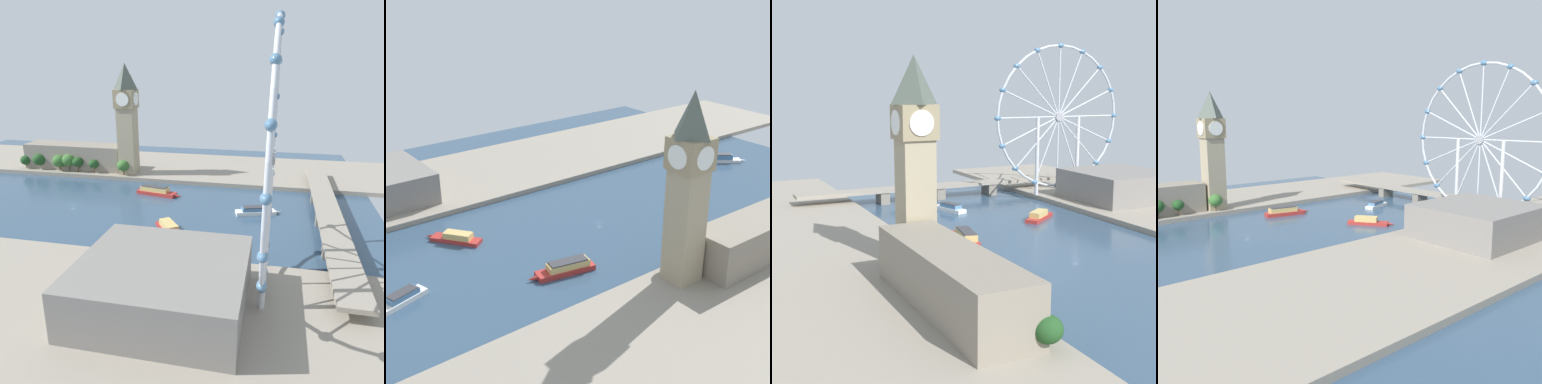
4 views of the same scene
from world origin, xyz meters
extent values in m
plane|color=#334C66|center=(0.00, 0.00, 0.00)|extent=(376.78, 376.78, 0.00)
cube|color=gray|center=(-103.39, 0.00, 1.50)|extent=(90.00, 520.00, 3.00)
cube|color=gray|center=(103.39, 0.00, 1.50)|extent=(90.00, 520.00, 3.00)
cube|color=tan|center=(-70.45, 11.80, 28.61)|extent=(12.95, 12.95, 51.22)
cube|color=#928260|center=(-70.45, 11.80, 61.05)|extent=(15.02, 15.02, 13.66)
pyramid|color=#4C564C|center=(-70.45, 11.80, 77.36)|extent=(13.60, 13.60, 18.97)
cylinder|color=white|center=(-70.45, 19.57, 61.05)|extent=(9.84, 0.50, 9.84)
cylinder|color=white|center=(-70.45, 4.03, 61.05)|extent=(9.84, 0.50, 9.84)
cylinder|color=white|center=(-62.68, 11.80, 61.05)|extent=(0.50, 9.84, 9.84)
cylinder|color=white|center=(-78.22, 11.80, 61.05)|extent=(0.50, 9.84, 9.84)
cube|color=gray|center=(-77.51, -37.57, 12.99)|extent=(22.00, 82.76, 19.97)
cylinder|color=#513823|center=(-65.39, -46.61, 4.84)|extent=(0.80, 0.80, 3.68)
ellipsoid|color=#386B2D|center=(-65.39, -46.61, 11.03)|extent=(10.87, 10.87, 9.79)
cylinder|color=#513823|center=(-66.50, -38.44, 5.14)|extent=(0.80, 0.80, 4.29)
ellipsoid|color=#386B2D|center=(-66.50, -38.44, 11.84)|extent=(11.37, 11.37, 10.24)
cylinder|color=#513823|center=(-65.02, -29.92, 5.33)|extent=(0.80, 0.80, 4.67)
ellipsoid|color=#1E471E|center=(-65.02, -29.92, 11.18)|extent=(8.79, 8.79, 7.91)
cylinder|color=#513823|center=(-65.51, -16.35, 5.09)|extent=(0.80, 0.80, 4.19)
ellipsoid|color=#1E471E|center=(-65.51, -16.35, 10.27)|extent=(7.70, 7.70, 6.93)
cylinder|color=#513823|center=(-63.91, 9.33, 4.87)|extent=(0.80, 0.80, 3.74)
ellipsoid|color=#386B2D|center=(-63.91, 9.33, 10.63)|extent=(9.72, 9.72, 8.75)
cube|color=#B22D28|center=(27.37, 72.13, 1.00)|extent=(25.14, 21.24, 2.00)
cone|color=#B22D28|center=(39.51, 81.16, 1.00)|extent=(4.96, 4.40, 2.00)
cube|color=#DBB766|center=(26.32, 71.35, 3.60)|extent=(15.13, 13.39, 3.22)
cube|color=white|center=(24.06, -132.60, 1.02)|extent=(22.06, 25.35, 2.03)
cone|color=white|center=(14.33, -144.89, 1.02)|extent=(4.61, 5.07, 2.03)
cube|color=teal|center=(24.90, -131.54, 3.72)|extent=(15.52, 17.50, 3.38)
cube|color=#38383D|center=(24.90, -131.54, 5.66)|extent=(14.20, 15.93, 0.51)
cube|color=#B22D28|center=(-31.67, 46.41, 1.24)|extent=(12.73, 28.79, 2.48)
cone|color=#B22D28|center=(-28.55, 62.30, 1.24)|extent=(3.40, 5.40, 2.48)
cube|color=#DBB766|center=(-31.94, 45.04, 4.01)|extent=(10.00, 20.69, 3.06)
cube|color=#38383D|center=(-31.94, 45.04, 5.84)|extent=(9.33, 18.68, 0.60)
cube|color=white|center=(-9.42, 115.47, 1.10)|extent=(13.16, 24.68, 2.21)
cube|color=teal|center=(-9.08, 114.33, 3.32)|extent=(9.37, 15.14, 2.24)
cube|color=#38383D|center=(-9.08, 114.33, 4.67)|extent=(8.71, 13.71, 0.46)
camera|label=1|loc=(213.72, 125.57, 86.86)|focal=36.67mm
camera|label=2|loc=(-211.38, 177.46, 132.65)|focal=52.25mm
camera|label=3|loc=(-151.78, -203.50, 74.56)|focal=54.78mm
camera|label=4|loc=(231.59, -118.62, 68.55)|focal=41.37mm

